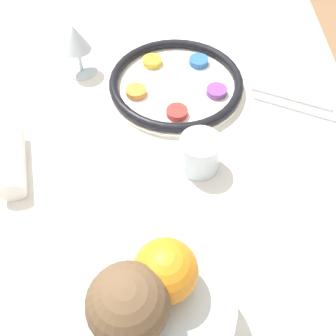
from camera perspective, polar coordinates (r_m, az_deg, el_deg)
ground_plane at (r=1.43m, az=-4.40°, el=-21.39°), size 8.00×8.00×0.00m
dining_table at (r=1.06m, az=-5.72°, el=-15.84°), size 1.35×1.02×0.77m
seder_plate at (r=0.90m, az=1.18°, el=12.20°), size 0.30×0.30×0.03m
wine_glass at (r=0.93m, az=-13.28°, el=17.56°), size 0.07×0.07×0.12m
fruit_stand at (r=0.55m, az=-1.98°, el=-19.34°), size 0.22×0.22×0.10m
orange_fruit at (r=0.50m, az=-0.37°, el=-14.68°), size 0.08×0.08×0.08m
coconut at (r=0.48m, az=-5.82°, el=-19.06°), size 0.10×0.10×0.10m
napkin_roll at (r=0.79m, az=-21.68°, el=0.91°), size 0.16×0.08×0.05m
cup_mid at (r=0.73m, az=4.63°, el=2.11°), size 0.08×0.08×0.07m
fork_left at (r=0.93m, az=17.53°, el=9.77°), size 0.09×0.17×0.01m
fork_right at (r=0.90m, az=17.89°, el=8.45°), size 0.09×0.17×0.01m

